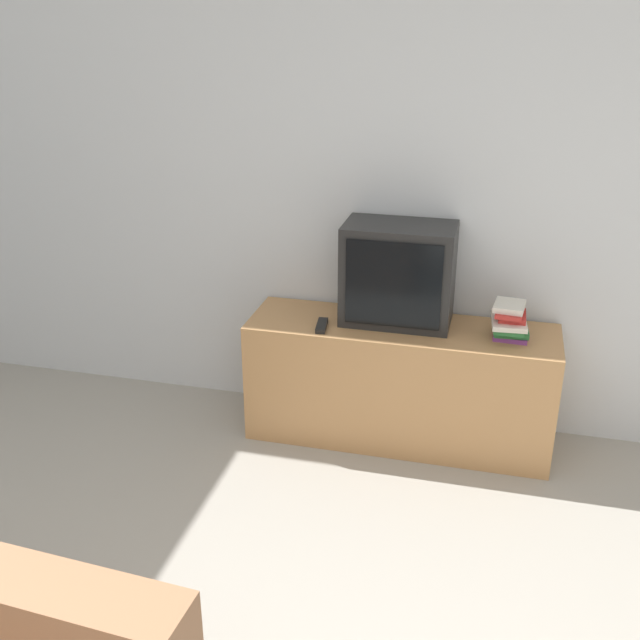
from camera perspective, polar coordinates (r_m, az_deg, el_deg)
The scene contains 5 objects.
wall_back at distance 3.73m, azimuth 4.47°, elevation 11.03°, with size 9.00×0.06×2.60m.
tv_stand at distance 3.80m, azimuth 6.07°, elevation -4.77°, with size 1.51×0.44×0.62m.
television at distance 3.63m, azimuth 5.98°, elevation 3.51°, with size 0.53×0.32×0.49m.
book_stack at distance 3.60m, azimuth 14.28°, elevation -0.08°, with size 0.18×0.23×0.17m.
remote_on_stand at distance 3.62m, azimuth 0.13°, elevation -0.43°, with size 0.07×0.16×0.02m.
Camera 1 is at (0.61, -0.57, 2.08)m, focal length 42.00 mm.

